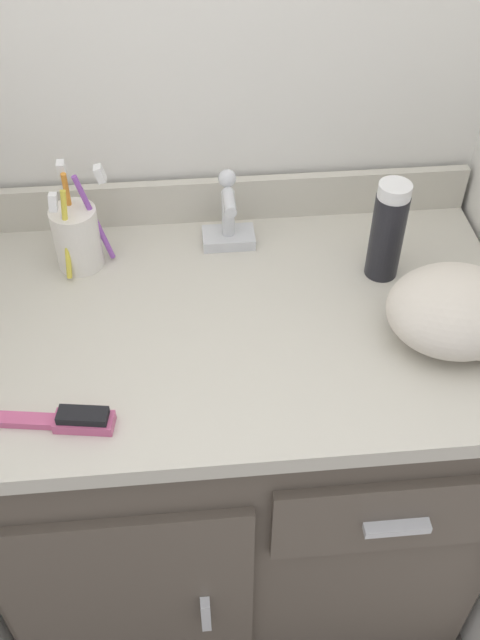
{
  "coord_description": "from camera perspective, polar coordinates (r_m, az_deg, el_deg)",
  "views": [
    {
      "loc": [
        -0.07,
        -0.79,
        1.52
      ],
      "look_at": [
        0.0,
        -0.03,
        0.77
      ],
      "focal_mm": 40.0,
      "sensor_mm": 36.0,
      "label": 1
    }
  ],
  "objects": [
    {
      "name": "ground_plane",
      "position": [
        1.71,
        -0.09,
        -18.06
      ],
      "size": [
        6.0,
        6.0,
        0.0
      ],
      "primitive_type": "plane",
      "color": "#4C4742"
    },
    {
      "name": "wall_back",
      "position": [
        1.19,
        -1.68,
        23.7
      ],
      "size": [
        1.05,
        0.08,
        2.2
      ],
      "primitive_type": "cube",
      "color": "silver",
      "rests_on": "ground_plane"
    },
    {
      "name": "vanity",
      "position": [
        1.38,
        -0.16,
        -10.63
      ],
      "size": [
        0.87,
        0.56,
        0.75
      ],
      "color": "brown",
      "rests_on": "ground_plane"
    },
    {
      "name": "backsplash",
      "position": [
        1.29,
        -1.2,
        9.64
      ],
      "size": [
        0.87,
        0.02,
        0.08
      ],
      "color": "beige",
      "rests_on": "vanity"
    },
    {
      "name": "sink_faucet",
      "position": [
        1.22,
        -0.94,
        7.98
      ],
      "size": [
        0.09,
        0.09,
        0.14
      ],
      "color": "silver",
      "rests_on": "vanity"
    },
    {
      "name": "toothbrush_cup",
      "position": [
        1.2,
        -12.91,
        6.6
      ],
      "size": [
        0.1,
        0.09,
        0.18
      ],
      "color": "white",
      "rests_on": "vanity"
    },
    {
      "name": "shaving_cream_can",
      "position": [
        1.16,
        11.72,
        6.98
      ],
      "size": [
        0.05,
        0.05,
        0.17
      ],
      "color": "black",
      "rests_on": "vanity"
    },
    {
      "name": "hairbrush",
      "position": [
        0.99,
        -13.77,
        -7.77
      ],
      "size": [
        0.18,
        0.05,
        0.03
      ],
      "rotation": [
        0.0,
        0.0,
        -0.15
      ],
      "color": "#C1517F",
      "rests_on": "vanity"
    },
    {
      "name": "hand_towel",
      "position": [
        1.09,
        17.34,
        0.46
      ],
      "size": [
        0.21,
        0.18,
        0.11
      ],
      "color": "beige",
      "rests_on": "vanity"
    }
  ]
}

